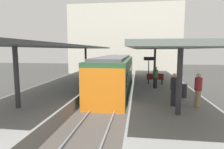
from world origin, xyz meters
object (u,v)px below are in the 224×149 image
Objects in this scene: platform_bench at (155,78)px; passenger_mid_platform at (174,89)px; passenger_far_end at (155,77)px; platform_sign at (149,63)px; litter_bin at (183,91)px; commuter_train at (114,75)px; passenger_near_bench at (198,90)px.

passenger_mid_platform is at bearing -86.62° from platform_bench.
passenger_far_end is (-0.15, -1.87, 0.37)m from platform_bench.
platform_sign is 2.76× the size of litter_bin.
platform_bench is at bearing -1.17° from commuter_train.
platform_bench is at bearing 103.47° from passenger_near_bench.
litter_bin is at bearing -44.17° from commuter_train.
commuter_train is 14.52× the size of litter_bin.
commuter_train is 8.30× the size of platform_bench.
litter_bin is (1.27, -4.53, -0.06)m from platform_bench.
litter_bin is at bearing 98.05° from passenger_near_bench.
passenger_near_bench is at bearing -0.31° from passenger_mid_platform.
platform_sign is 6.47m from litter_bin.
passenger_far_end is (-1.69, 4.58, -0.05)m from passenger_near_bench.
platform_sign reaches higher than litter_bin.
litter_bin is 2.16m from passenger_mid_platform.
passenger_mid_platform reaches higher than litter_bin.
platform_bench is at bearing 105.70° from litter_bin.
litter_bin is (1.75, -6.10, -1.22)m from platform_sign.
platform_sign is (-0.47, 1.58, 1.16)m from platform_bench.
passenger_near_bench is (1.54, -6.45, 0.41)m from platform_bench.
passenger_near_bench is (0.27, -1.92, 0.48)m from litter_bin.
passenger_mid_platform is at bearing -114.97° from litter_bin.
passenger_mid_platform is (0.38, -6.44, 0.40)m from platform_bench.
commuter_train is 6.61m from litter_bin.
passenger_far_end is (-1.42, 2.66, 0.43)m from litter_bin.
commuter_train reaches higher than platform_bench.
passenger_far_end is at bearing -84.62° from platform_sign.
passenger_near_bench is at bearing -75.88° from platform_sign.
passenger_mid_platform is at bearing -83.39° from passenger_far_end.
platform_bench is 0.84× the size of passenger_mid_platform.
platform_bench is 6.47m from passenger_mid_platform.
platform_sign is at bearing 26.78° from commuter_train.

